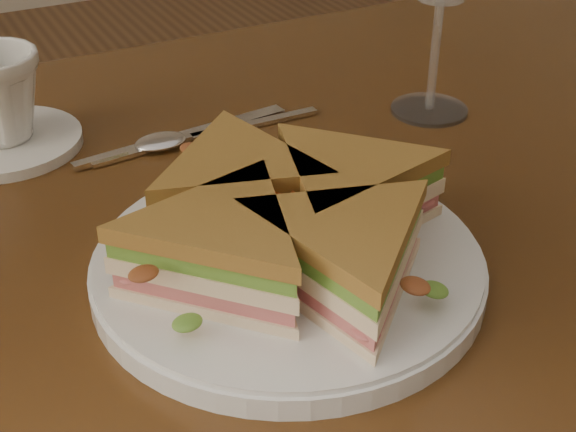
{
  "coord_description": "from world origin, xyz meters",
  "views": [
    {
      "loc": [
        -0.26,
        -0.49,
        1.09
      ],
      "look_at": [
        -0.05,
        -0.08,
        0.8
      ],
      "focal_mm": 50.0,
      "sensor_mm": 36.0,
      "label": 1
    }
  ],
  "objects_px": {
    "table": "(297,299)",
    "knife": "(177,139)",
    "saucer": "(5,142)",
    "plate": "(288,267)",
    "sandwich_wedges": "(288,222)",
    "spoon": "(184,138)"
  },
  "relations": [
    {
      "from": "table",
      "to": "knife",
      "type": "distance_m",
      "value": 0.18
    },
    {
      "from": "saucer",
      "to": "knife",
      "type": "bearing_deg",
      "value": -23.52
    },
    {
      "from": "knife",
      "to": "saucer",
      "type": "xyz_separation_m",
      "value": [
        -0.14,
        0.06,
        0.0
      ]
    },
    {
      "from": "table",
      "to": "knife",
      "type": "bearing_deg",
      "value": 107.85
    },
    {
      "from": "spoon",
      "to": "knife",
      "type": "xyz_separation_m",
      "value": [
        -0.01,
        0.0,
        -0.0
      ]
    },
    {
      "from": "table",
      "to": "saucer",
      "type": "distance_m",
      "value": 0.3
    },
    {
      "from": "table",
      "to": "plate",
      "type": "xyz_separation_m",
      "value": [
        -0.05,
        -0.08,
        0.11
      ]
    },
    {
      "from": "table",
      "to": "spoon",
      "type": "distance_m",
      "value": 0.18
    },
    {
      "from": "knife",
      "to": "saucer",
      "type": "height_order",
      "value": "saucer"
    },
    {
      "from": "knife",
      "to": "saucer",
      "type": "relative_size",
      "value": 1.55
    },
    {
      "from": "plate",
      "to": "sandwich_wedges",
      "type": "relative_size",
      "value": 0.96
    },
    {
      "from": "table",
      "to": "sandwich_wedges",
      "type": "distance_m",
      "value": 0.17
    },
    {
      "from": "knife",
      "to": "table",
      "type": "bearing_deg",
      "value": -78.49
    },
    {
      "from": "spoon",
      "to": "sandwich_wedges",
      "type": "bearing_deg",
      "value": -92.35
    },
    {
      "from": "sandwich_wedges",
      "to": "spoon",
      "type": "height_order",
      "value": "sandwich_wedges"
    },
    {
      "from": "sandwich_wedges",
      "to": "saucer",
      "type": "xyz_separation_m",
      "value": [
        -0.14,
        0.29,
        -0.04
      ]
    },
    {
      "from": "table",
      "to": "saucer",
      "type": "bearing_deg",
      "value": 132.26
    },
    {
      "from": "knife",
      "to": "sandwich_wedges",
      "type": "bearing_deg",
      "value": -97.67
    },
    {
      "from": "saucer",
      "to": "sandwich_wedges",
      "type": "bearing_deg",
      "value": -64.9
    },
    {
      "from": "table",
      "to": "spoon",
      "type": "bearing_deg",
      "value": 106.18
    },
    {
      "from": "plate",
      "to": "saucer",
      "type": "distance_m",
      "value": 0.32
    },
    {
      "from": "sandwich_wedges",
      "to": "knife",
      "type": "height_order",
      "value": "sandwich_wedges"
    }
  ]
}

